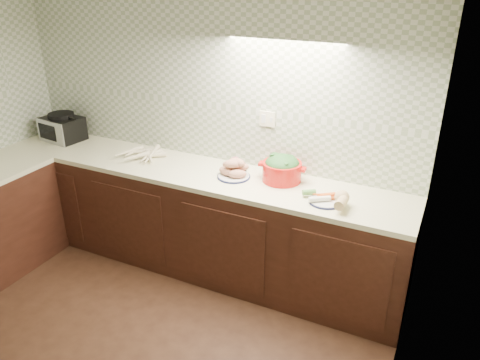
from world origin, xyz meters
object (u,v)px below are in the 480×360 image
at_px(parsnip_pile, 143,154).
at_px(veg_plate, 332,198).
at_px(toaster_oven, 62,128).
at_px(onion_bowl, 237,166).
at_px(dutch_oven, 282,168).
at_px(sweet_potato_plate, 234,170).

height_order(parsnip_pile, veg_plate, veg_plate).
height_order(toaster_oven, veg_plate, toaster_oven).
xyz_separation_m(toaster_oven, onion_bowl, (1.81, 0.04, -0.08)).
relative_size(toaster_oven, onion_bowl, 2.52).
relative_size(onion_bowl, dutch_oven, 0.42).
distance_m(toaster_oven, veg_plate, 2.67).
xyz_separation_m(sweet_potato_plate, dutch_oven, (0.36, 0.10, 0.04)).
xyz_separation_m(parsnip_pile, dutch_oven, (1.25, 0.08, 0.07)).
height_order(parsnip_pile, onion_bowl, onion_bowl).
bearing_deg(sweet_potato_plate, toaster_oven, 177.89).
distance_m(sweet_potato_plate, onion_bowl, 0.12).
height_order(parsnip_pile, dutch_oven, dutch_oven).
bearing_deg(parsnip_pile, veg_plate, -4.22).
bearing_deg(toaster_oven, parsnip_pile, 4.13).
height_order(toaster_oven, dutch_oven, toaster_oven).
relative_size(toaster_oven, dutch_oven, 1.06).
distance_m(sweet_potato_plate, dutch_oven, 0.37).
distance_m(parsnip_pile, dutch_oven, 1.26).
bearing_deg(sweet_potato_plate, veg_plate, -7.47).
xyz_separation_m(sweet_potato_plate, onion_bowl, (-0.03, 0.11, -0.02)).
bearing_deg(parsnip_pile, dutch_oven, 3.67).
bearing_deg(onion_bowl, sweet_potato_plate, -72.82).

